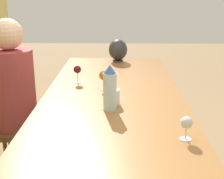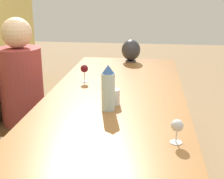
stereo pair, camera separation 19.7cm
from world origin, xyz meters
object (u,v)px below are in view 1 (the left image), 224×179
(wine_glass_0, at_px, (187,123))
(wine_glass_2, at_px, (77,70))
(wine_glass_1, at_px, (104,76))
(water_bottle, at_px, (110,89))
(water_tumbler, at_px, (113,97))
(vase, at_px, (118,50))
(person_far, at_px, (15,96))
(chair_far, at_px, (8,121))

(wine_glass_0, xyz_separation_m, wine_glass_2, (0.96, 0.65, 0.02))
(wine_glass_1, height_order, wine_glass_2, wine_glass_1)
(water_bottle, bearing_deg, water_tumbler, -11.11)
(wine_glass_0, distance_m, wine_glass_2, 1.16)
(vase, height_order, person_far, person_far)
(water_tumbler, xyz_separation_m, wine_glass_2, (0.48, 0.29, 0.05))
(water_tumbler, distance_m, wine_glass_2, 0.56)
(chair_far, bearing_deg, wine_glass_1, -94.04)
(wine_glass_1, bearing_deg, water_tumbler, -166.70)
(water_tumbler, relative_size, wine_glass_1, 0.71)
(wine_glass_0, relative_size, wine_glass_1, 0.85)
(wine_glass_2, bearing_deg, person_far, 103.32)
(wine_glass_0, height_order, wine_glass_1, wine_glass_1)
(water_bottle, xyz_separation_m, water_tumbler, (0.10, -0.02, -0.09))
(wine_glass_0, xyz_separation_m, chair_far, (0.85, 1.21, -0.38))
(wine_glass_1, xyz_separation_m, wine_glass_2, (0.17, 0.22, -0.00))
(vase, distance_m, chair_far, 1.30)
(vase, relative_size, wine_glass_2, 1.63)
(vase, bearing_deg, wine_glass_2, 157.66)
(wine_glass_0, relative_size, wine_glass_2, 0.87)
(water_bottle, distance_m, person_far, 0.90)
(vase, distance_m, wine_glass_2, 0.83)
(chair_far, bearing_deg, wine_glass_2, -78.58)
(water_tumbler, height_order, wine_glass_1, wine_glass_1)
(chair_far, distance_m, person_far, 0.23)
(vase, height_order, wine_glass_2, vase)
(water_tumbler, bearing_deg, wine_glass_0, -143.15)
(water_tumbler, xyz_separation_m, wine_glass_0, (-0.49, -0.36, 0.03))
(wine_glass_0, bearing_deg, chair_far, 54.82)
(wine_glass_0, xyz_separation_m, wine_glass_1, (0.80, 0.44, 0.02))
(wine_glass_1, bearing_deg, wine_glass_0, -151.22)
(water_bottle, xyz_separation_m, wine_glass_0, (-0.39, -0.38, -0.05))
(chair_far, relative_size, person_far, 0.69)
(wine_glass_1, bearing_deg, wine_glass_2, 52.42)
(wine_glass_0, bearing_deg, person_far, 52.92)
(wine_glass_2, bearing_deg, chair_far, 101.42)
(vase, height_order, chair_far, vase)
(wine_glass_1, bearing_deg, chair_far, 85.96)
(vase, xyz_separation_m, chair_far, (-0.88, 0.87, -0.41))
(water_bottle, distance_m, wine_glass_0, 0.55)
(vase, bearing_deg, wine_glass_0, -169.01)
(water_bottle, distance_m, wine_glass_1, 0.42)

